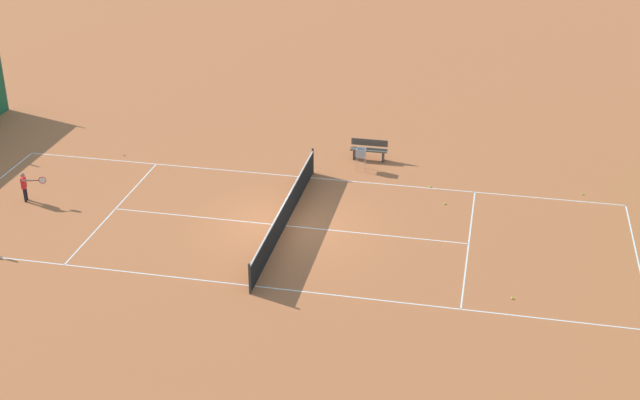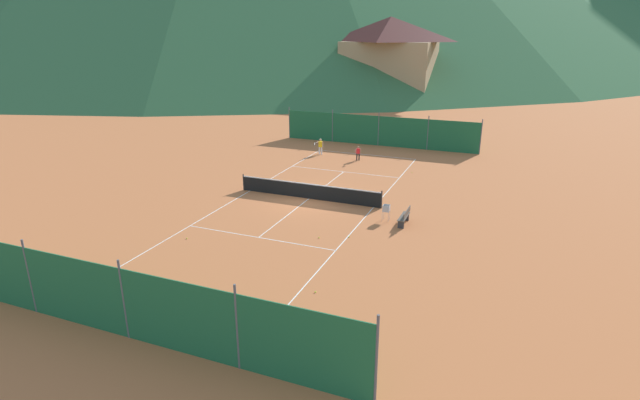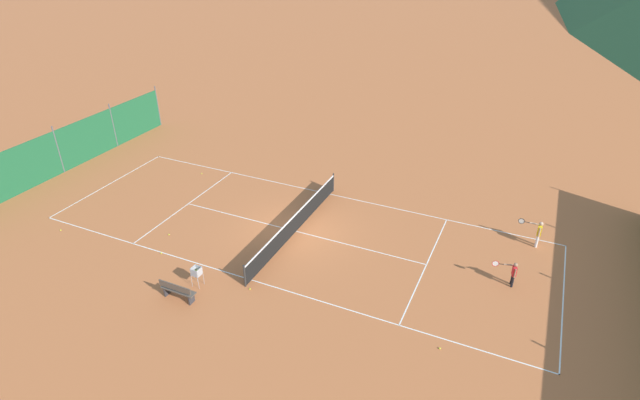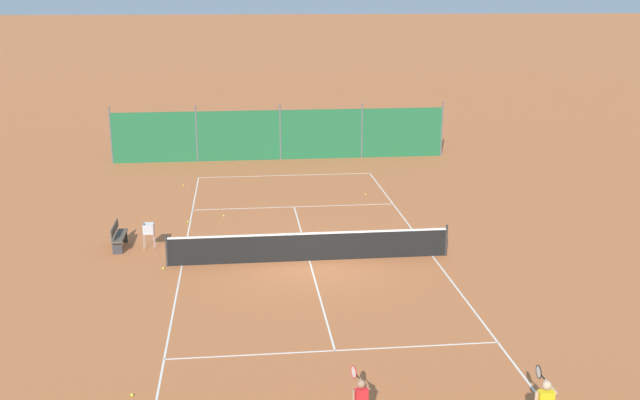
{
  "view_description": "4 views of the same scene",
  "coord_description": "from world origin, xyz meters",
  "px_view_note": "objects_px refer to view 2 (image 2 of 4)",
  "views": [
    {
      "loc": [
        -26.85,
        -6.85,
        14.74
      ],
      "look_at": [
        -0.44,
        -1.34,
        1.36
      ],
      "focal_mm": 50.0,
      "sensor_mm": 36.0,
      "label": 1
    },
    {
      "loc": [
        11.37,
        -26.44,
        9.96
      ],
      "look_at": [
        1.65,
        -2.29,
        0.87
      ],
      "focal_mm": 28.0,
      "sensor_mm": 36.0,
      "label": 2
    },
    {
      "loc": [
        17.89,
        9.49,
        13.16
      ],
      "look_at": [
        -1.74,
        0.48,
        0.95
      ],
      "focal_mm": 28.0,
      "sensor_mm": 36.0,
      "label": 3
    },
    {
      "loc": [
        2.2,
        22.83,
        8.4
      ],
      "look_at": [
        -0.58,
        -2.08,
        1.46
      ],
      "focal_mm": 42.0,
      "sensor_mm": 36.0,
      "label": 4
    }
  ],
  "objects_px": {
    "tennis_ball_mid_court": "(319,238)",
    "courtside_bench": "(405,216)",
    "player_far_baseline": "(358,152)",
    "alpine_chalet": "(389,58)",
    "tennis_ball_far_corner": "(187,238)",
    "ball_hopper": "(386,209)",
    "tennis_net": "(309,191)",
    "tennis_ball_alley_left": "(349,237)",
    "player_near_service": "(320,145)",
    "tennis_ball_near_corner": "(384,206)",
    "tennis_ball_alley_right": "(315,292)",
    "tennis_ball_service_box": "(412,172)"
  },
  "relations": [
    {
      "from": "tennis_net",
      "to": "tennis_ball_service_box",
      "type": "height_order",
      "value": "tennis_net"
    },
    {
      "from": "tennis_ball_far_corner",
      "to": "alpine_chalet",
      "type": "bearing_deg",
      "value": 93.63
    },
    {
      "from": "ball_hopper",
      "to": "courtside_bench",
      "type": "relative_size",
      "value": 0.59
    },
    {
      "from": "player_near_service",
      "to": "tennis_ball_alley_right",
      "type": "distance_m",
      "value": 22.53
    },
    {
      "from": "tennis_net",
      "to": "player_near_service",
      "type": "xyz_separation_m",
      "value": [
        -3.52,
        10.58,
        0.26
      ]
    },
    {
      "from": "tennis_ball_far_corner",
      "to": "ball_hopper",
      "type": "height_order",
      "value": "ball_hopper"
    },
    {
      "from": "tennis_net",
      "to": "tennis_ball_alley_left",
      "type": "xyz_separation_m",
      "value": [
        4.18,
        -4.69,
        -0.47
      ]
    },
    {
      "from": "player_far_baseline",
      "to": "ball_hopper",
      "type": "height_order",
      "value": "player_far_baseline"
    },
    {
      "from": "tennis_ball_mid_court",
      "to": "tennis_ball_near_corner",
      "type": "height_order",
      "value": "same"
    },
    {
      "from": "tennis_ball_service_box",
      "to": "tennis_ball_far_corner",
      "type": "relative_size",
      "value": 1.0
    },
    {
      "from": "player_near_service",
      "to": "tennis_ball_mid_court",
      "type": "distance_m",
      "value": 17.17
    },
    {
      "from": "tennis_ball_far_corner",
      "to": "tennis_ball_near_corner",
      "type": "distance_m",
      "value": 11.34
    },
    {
      "from": "tennis_net",
      "to": "courtside_bench",
      "type": "xyz_separation_m",
      "value": [
        6.34,
        -1.97,
        -0.05
      ]
    },
    {
      "from": "tennis_ball_near_corner",
      "to": "courtside_bench",
      "type": "bearing_deg",
      "value": -53.09
    },
    {
      "from": "player_far_baseline",
      "to": "tennis_ball_mid_court",
      "type": "bearing_deg",
      "value": -79.27
    },
    {
      "from": "player_near_service",
      "to": "tennis_ball_alley_right",
      "type": "height_order",
      "value": "player_near_service"
    },
    {
      "from": "tennis_ball_far_corner",
      "to": "alpine_chalet",
      "type": "distance_m",
      "value": 51.98
    },
    {
      "from": "tennis_ball_far_corner",
      "to": "ball_hopper",
      "type": "xyz_separation_m",
      "value": [
        8.51,
        6.09,
        0.62
      ]
    },
    {
      "from": "player_near_service",
      "to": "tennis_ball_alley_right",
      "type": "bearing_deg",
      "value": -68.58
    },
    {
      "from": "player_far_baseline",
      "to": "ball_hopper",
      "type": "distance_m",
      "value": 12.84
    },
    {
      "from": "tennis_ball_alley_left",
      "to": "tennis_ball_service_box",
      "type": "height_order",
      "value": "same"
    },
    {
      "from": "tennis_ball_mid_court",
      "to": "tennis_ball_far_corner",
      "type": "relative_size",
      "value": 1.0
    },
    {
      "from": "tennis_ball_near_corner",
      "to": "tennis_net",
      "type": "bearing_deg",
      "value": -176.61
    },
    {
      "from": "player_far_baseline",
      "to": "tennis_ball_alley_right",
      "type": "bearing_deg",
      "value": -76.77
    },
    {
      "from": "player_near_service",
      "to": "tennis_ball_far_corner",
      "type": "bearing_deg",
      "value": -89.03
    },
    {
      "from": "player_near_service",
      "to": "alpine_chalet",
      "type": "height_order",
      "value": "alpine_chalet"
    },
    {
      "from": "tennis_ball_mid_court",
      "to": "tennis_ball_far_corner",
      "type": "xyz_separation_m",
      "value": [
        -6.04,
        -2.53,
        0.0
      ]
    },
    {
      "from": "player_near_service",
      "to": "courtside_bench",
      "type": "distance_m",
      "value": 15.96
    },
    {
      "from": "player_near_service",
      "to": "tennis_ball_near_corner",
      "type": "distance_m",
      "value": 13.18
    },
    {
      "from": "ball_hopper",
      "to": "alpine_chalet",
      "type": "xyz_separation_m",
      "value": [
        -11.79,
        45.46,
        5.17
      ]
    },
    {
      "from": "tennis_ball_alley_right",
      "to": "ball_hopper",
      "type": "xyz_separation_m",
      "value": [
        0.6,
        8.58,
        0.62
      ]
    },
    {
      "from": "player_near_service",
      "to": "tennis_net",
      "type": "bearing_deg",
      "value": -71.62
    },
    {
      "from": "courtside_bench",
      "to": "tennis_net",
      "type": "bearing_deg",
      "value": 162.78
    },
    {
      "from": "player_far_baseline",
      "to": "tennis_net",
      "type": "bearing_deg",
      "value": -89.71
    },
    {
      "from": "courtside_bench",
      "to": "alpine_chalet",
      "type": "distance_m",
      "value": 47.7
    },
    {
      "from": "player_near_service",
      "to": "tennis_ball_service_box",
      "type": "bearing_deg",
      "value": -17.35
    },
    {
      "from": "tennis_ball_service_box",
      "to": "courtside_bench",
      "type": "bearing_deg",
      "value": -80.32
    },
    {
      "from": "tennis_ball_alley_left",
      "to": "alpine_chalet",
      "type": "relative_size",
      "value": 0.01
    },
    {
      "from": "tennis_ball_alley_left",
      "to": "player_far_baseline",
      "type": "bearing_deg",
      "value": 106.2
    },
    {
      "from": "player_near_service",
      "to": "alpine_chalet",
      "type": "distance_m",
      "value": 33.59
    },
    {
      "from": "tennis_net",
      "to": "tennis_ball_service_box",
      "type": "relative_size",
      "value": 139.09
    },
    {
      "from": "tennis_ball_mid_court",
      "to": "courtside_bench",
      "type": "relative_size",
      "value": 0.04
    },
    {
      "from": "ball_hopper",
      "to": "player_far_baseline",
      "type": "bearing_deg",
      "value": 114.67
    },
    {
      "from": "player_far_baseline",
      "to": "courtside_bench",
      "type": "xyz_separation_m",
      "value": [
        6.39,
        -11.83,
        -0.22
      ]
    },
    {
      "from": "tennis_ball_alley_left",
      "to": "alpine_chalet",
      "type": "xyz_separation_m",
      "value": [
        -10.65,
        48.35,
        5.79
      ]
    },
    {
      "from": "tennis_net",
      "to": "tennis_ball_alley_left",
      "type": "bearing_deg",
      "value": -48.28
    },
    {
      "from": "player_near_service",
      "to": "tennis_ball_mid_court",
      "type": "bearing_deg",
      "value": -68.28
    },
    {
      "from": "tennis_ball_alley_left",
      "to": "tennis_ball_alley_right",
      "type": "bearing_deg",
      "value": -84.68
    },
    {
      "from": "tennis_ball_far_corner",
      "to": "tennis_ball_service_box",
      "type": "bearing_deg",
      "value": 63.78
    },
    {
      "from": "courtside_bench",
      "to": "player_far_baseline",
      "type": "bearing_deg",
      "value": 118.4
    }
  ]
}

